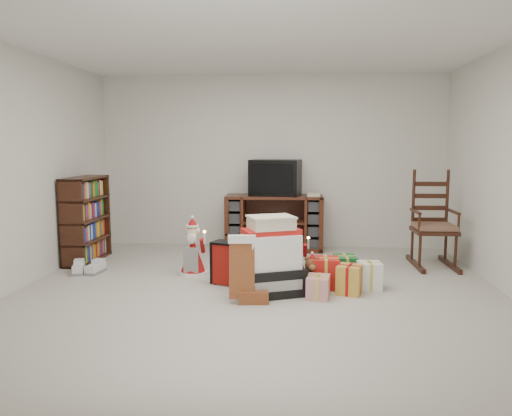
# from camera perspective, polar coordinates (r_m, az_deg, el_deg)

# --- Properties ---
(room) EXTENTS (5.01, 5.01, 2.51)m
(room) POSITION_cam_1_polar(r_m,az_deg,el_deg) (4.85, 0.12, 4.24)
(room) COLOR #B4AEA5
(room) RESTS_ON ground
(tv_stand) EXTENTS (1.39, 0.53, 0.79)m
(tv_stand) POSITION_cam_1_polar(r_m,az_deg,el_deg) (7.14, 2.07, -1.66)
(tv_stand) COLOR #4C2115
(tv_stand) RESTS_ON floor
(bookshelf) EXTENTS (0.30, 0.90, 1.09)m
(bookshelf) POSITION_cam_1_polar(r_m,az_deg,el_deg) (6.78, -18.84, -1.40)
(bookshelf) COLOR #37160F
(bookshelf) RESTS_ON floor
(rocking_chair) EXTENTS (0.51, 0.83, 1.24)m
(rocking_chair) POSITION_cam_1_polar(r_m,az_deg,el_deg) (6.59, 19.52, -2.60)
(rocking_chair) COLOR #37160F
(rocking_chair) RESTS_ON floor
(gift_pile) EXTENTS (0.74, 0.65, 0.78)m
(gift_pile) POSITION_cam_1_polar(r_m,az_deg,el_deg) (5.05, 1.72, -6.05)
(gift_pile) COLOR black
(gift_pile) RESTS_ON floor
(red_suitcase) EXTENTS (0.40, 0.30, 0.54)m
(red_suitcase) POSITION_cam_1_polar(r_m,az_deg,el_deg) (5.41, -3.00, -6.30)
(red_suitcase) COLOR maroon
(red_suitcase) RESTS_ON floor
(stocking) EXTENTS (0.32, 0.16, 0.66)m
(stocking) POSITION_cam_1_polar(r_m,az_deg,el_deg) (4.78, -1.62, -6.96)
(stocking) COLOR #0C6D1D
(stocking) RESTS_ON floor
(teddy_bear) EXTENTS (0.23, 0.20, 0.34)m
(teddy_bear) POSITION_cam_1_polar(r_m,az_deg,el_deg) (5.30, 6.41, -7.59)
(teddy_bear) COLOR brown
(teddy_bear) RESTS_ON floor
(santa_figurine) EXTENTS (0.30, 0.28, 0.61)m
(santa_figurine) POSITION_cam_1_polar(r_m,az_deg,el_deg) (5.73, 4.51, -5.57)
(santa_figurine) COLOR #9C1011
(santa_figurine) RESTS_ON floor
(mrs_claus_figurine) EXTENTS (0.33, 0.31, 0.68)m
(mrs_claus_figurine) POSITION_cam_1_polar(r_m,az_deg,el_deg) (5.84, -7.22, -5.10)
(mrs_claus_figurine) COLOR #9C1011
(mrs_claus_figurine) RESTS_ON floor
(sneaker_pair) EXTENTS (0.39, 0.33, 0.11)m
(sneaker_pair) POSITION_cam_1_polar(r_m,az_deg,el_deg) (6.23, -18.74, -6.58)
(sneaker_pair) COLOR silver
(sneaker_pair) RESTS_ON floor
(gift_cluster) EXTENTS (0.77, 0.87, 0.26)m
(gift_cluster) POSITION_cam_1_polar(r_m,az_deg,el_deg) (5.31, 9.88, -7.84)
(gift_cluster) COLOR red
(gift_cluster) RESTS_ON floor
(crt_television) EXTENTS (0.75, 0.59, 0.50)m
(crt_television) POSITION_cam_1_polar(r_m,az_deg,el_deg) (7.10, 2.23, 3.51)
(crt_television) COLOR black
(crt_television) RESTS_ON tv_stand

